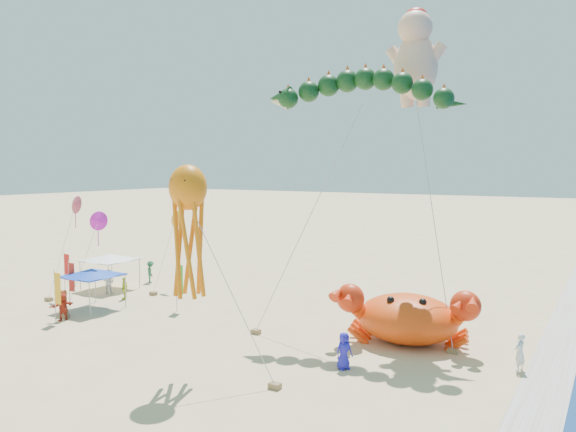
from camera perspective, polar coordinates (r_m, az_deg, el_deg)
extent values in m
plane|color=#D1B784|center=(30.77, 1.33, -12.60)|extent=(320.00, 320.00, 0.00)
plane|color=silver|center=(27.31, 24.73, -15.38)|extent=(320.00, 320.00, 0.00)
ellipsoid|color=#F0430C|center=(30.91, 12.05, -10.14)|extent=(6.32, 5.64, 2.58)
sphere|color=red|center=(30.67, 6.26, -7.97)|extent=(1.54, 1.54, 1.54)
sphere|color=black|center=(30.06, 10.05, -8.28)|extent=(0.40, 0.40, 0.40)
sphere|color=red|center=(28.84, 16.91, -9.00)|extent=(1.54, 1.54, 1.54)
sphere|color=black|center=(29.55, 13.03, -8.57)|extent=(0.40, 0.40, 0.40)
cone|color=black|center=(33.92, -0.18, 11.83)|extent=(1.46, 1.08, 1.19)
cylinder|color=#B2B2B2|center=(31.07, 2.13, -0.27)|extent=(4.85, 3.52, 12.62)
cube|color=olive|center=(32.05, -3.28, -11.65)|extent=(0.50, 0.35, 0.25)
ellipsoid|color=#FFC09B|center=(33.70, 12.84, 14.52)|extent=(2.50, 2.05, 3.67)
sphere|color=#FFC09B|center=(33.92, 12.79, 18.16)|extent=(1.92, 1.92, 1.92)
ellipsoid|color=red|center=(34.18, 12.88, 19.22)|extent=(1.24, 1.24, 0.87)
cylinder|color=#B2B2B2|center=(30.99, 14.50, 0.23)|extent=(3.51, 3.89, 13.35)
cube|color=olive|center=(30.02, 16.42, -13.01)|extent=(0.50, 0.35, 0.25)
ellipsoid|color=orange|center=(24.93, -10.14, 2.88)|extent=(1.75, 1.57, 2.01)
cylinder|color=#B2B2B2|center=(24.41, -5.86, -7.60)|extent=(4.18, 0.57, 7.70)
cube|color=olive|center=(24.65, -1.35, -16.87)|extent=(0.50, 0.35, 0.25)
cylinder|color=gray|center=(39.43, -22.24, -7.38)|extent=(0.06, 0.06, 2.20)
cylinder|color=gray|center=(37.19, -19.50, -8.04)|extent=(0.06, 0.06, 2.20)
cylinder|color=gray|center=(41.21, -18.99, -6.76)|extent=(0.06, 0.06, 2.20)
cylinder|color=gray|center=(39.07, -16.19, -7.32)|extent=(0.06, 0.06, 2.20)
cube|color=#153DBD|center=(38.98, -19.28, -5.73)|extent=(3.16, 3.16, 0.08)
cone|color=#153DBD|center=(38.93, -19.29, -5.38)|extent=(3.47, 3.47, 0.45)
cylinder|color=gray|center=(45.31, -20.36, -5.75)|extent=(0.06, 0.06, 2.20)
cylinder|color=gray|center=(43.01, -17.77, -6.24)|extent=(0.06, 0.06, 2.20)
cylinder|color=gray|center=(47.25, -17.46, -5.23)|extent=(0.06, 0.06, 2.20)
cylinder|color=gray|center=(45.05, -14.85, -5.66)|extent=(0.06, 0.06, 2.20)
cube|color=white|center=(44.93, -17.65, -4.28)|extent=(3.30, 3.30, 0.08)
cone|color=white|center=(44.90, -17.66, -3.98)|extent=(3.63, 3.63, 0.45)
cylinder|color=gray|center=(36.59, -22.59, -7.55)|extent=(0.05, 0.05, 3.20)
cube|color=#F0A51C|center=(36.27, -22.35, -6.84)|extent=(0.50, 0.04, 1.90)
cylinder|color=gray|center=(39.88, -21.34, -6.49)|extent=(0.05, 0.05, 3.20)
cube|color=red|center=(39.56, -21.11, -5.83)|extent=(0.50, 0.04, 1.90)
cylinder|color=gray|center=(43.96, -21.75, -5.45)|extent=(0.05, 0.05, 3.20)
cube|color=red|center=(43.66, -21.55, -4.85)|extent=(0.50, 0.04, 1.90)
cylinder|color=gray|center=(37.17, -11.25, -7.06)|extent=(0.05, 0.05, 3.20)
cube|color=green|center=(36.89, -10.94, -6.35)|extent=(0.50, 0.04, 1.90)
imported|color=white|center=(28.36, 22.47, -12.68)|extent=(0.63, 0.75, 1.76)
imported|color=white|center=(43.58, -17.76, -6.36)|extent=(1.05, 0.93, 1.80)
imported|color=#2621C5|center=(26.70, 5.71, -13.46)|extent=(0.90, 1.00, 1.72)
imported|color=#C5D826|center=(41.46, -16.27, -7.06)|extent=(0.75, 0.99, 1.57)
imported|color=#A3411A|center=(38.31, -21.81, -8.18)|extent=(0.94, 0.84, 1.62)
imported|color=#20623F|center=(46.72, -13.79, -5.53)|extent=(1.30, 1.22, 1.76)
imported|color=#B32E1C|center=(37.15, -21.92, -8.55)|extent=(0.73, 1.61, 1.67)
cone|color=#C34157|center=(43.25, -20.82, 1.09)|extent=(1.30, 0.51, 1.32)
cylinder|color=#B2B2B2|center=(42.47, -22.06, -3.46)|extent=(0.55, 3.04, 6.37)
cube|color=olive|center=(41.98, -23.35, -8.05)|extent=(0.50, 0.35, 0.25)
cone|color=#F9A21B|center=(43.71, -11.39, -0.28)|extent=(1.30, 0.51, 1.32)
cylinder|color=#B2B2B2|center=(42.78, -12.43, -3.99)|extent=(0.55, 3.04, 5.13)
cube|color=olive|center=(42.02, -13.52, -7.76)|extent=(0.50, 0.35, 0.25)
cone|color=#EA1ACB|center=(39.54, -18.77, -0.45)|extent=(1.30, 0.51, 1.32)
cylinder|color=#B2B2B2|center=(38.76, -20.10, -4.83)|extent=(0.55, 3.04, 5.50)
cube|color=olive|center=(38.22, -21.49, -9.25)|extent=(0.50, 0.35, 0.25)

